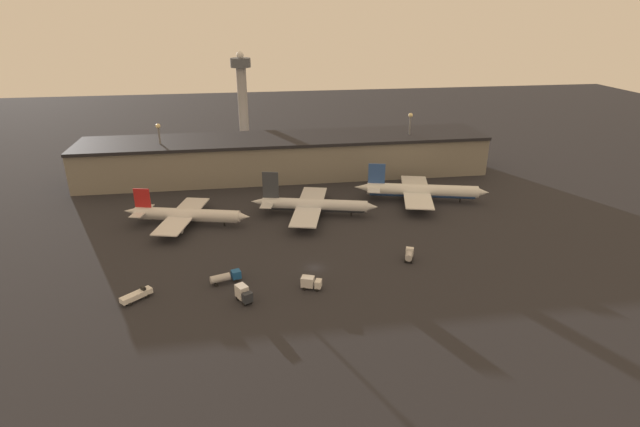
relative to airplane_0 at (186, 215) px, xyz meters
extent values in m
plane|color=#26262B|center=(36.25, -34.47, -3.29)|extent=(600.00, 600.00, 0.00)
cube|color=gray|center=(36.25, 45.13, 4.11)|extent=(161.75, 24.66, 14.81)
cube|color=black|center=(36.25, 45.13, 12.11)|extent=(161.75, 26.66, 1.20)
cylinder|color=silver|center=(0.48, -0.13, 0.22)|extent=(33.65, 12.17, 3.69)
cylinder|color=silver|center=(0.48, -0.13, -0.43)|extent=(31.87, 11.20, 3.14)
cone|color=silver|center=(17.90, -4.70, 0.22)|extent=(5.18, 4.52, 3.51)
cone|color=silver|center=(-17.13, 4.50, 0.49)|extent=(6.16, 4.45, 3.14)
cube|color=red|center=(-13.26, 3.48, 5.18)|extent=(5.10, 1.70, 6.23)
cube|color=silver|center=(-13.91, 3.66, 0.77)|extent=(6.39, 11.65, 0.24)
cube|color=silver|center=(-1.16, 0.30, -0.25)|extent=(15.68, 31.81, 0.36)
cylinder|color=gray|center=(2.01, 8.37, -1.51)|extent=(4.45, 3.00, 2.03)
cylinder|color=gray|center=(-2.36, -8.28, -1.51)|extent=(4.45, 3.00, 2.03)
cylinder|color=black|center=(11.93, -3.13, -2.46)|extent=(0.50, 0.50, 1.66)
cylinder|color=black|center=(-0.78, 1.73, -2.46)|extent=(0.50, 0.50, 1.66)
cylinder|color=black|center=(-1.53, -1.13, -2.46)|extent=(0.50, 0.50, 1.66)
cylinder|color=silver|center=(41.50, 1.72, 0.32)|extent=(34.66, 12.53, 3.81)
cylinder|color=#333842|center=(41.50, 1.72, -0.34)|extent=(32.83, 11.54, 3.24)
cone|color=silver|center=(59.45, -2.99, 0.32)|extent=(5.34, 4.66, 3.62)
cone|color=silver|center=(23.36, 6.49, 0.61)|extent=(6.35, 4.58, 3.24)
cube|color=#333842|center=(27.35, 5.44, 6.69)|extent=(5.26, 1.74, 8.93)
cube|color=silver|center=(26.67, 5.62, 0.89)|extent=(6.94, 13.37, 0.24)
cube|color=silver|center=(39.81, 2.17, -0.15)|extent=(17.16, 36.59, 0.36)
cylinder|color=gray|center=(43.36, 11.55, -1.45)|extent=(4.58, 3.09, 2.09)
cylinder|color=gray|center=(38.29, -7.75, -1.45)|extent=(4.58, 3.09, 2.09)
cylinder|color=black|center=(53.29, -1.37, -2.44)|extent=(0.50, 0.50, 1.71)
cylinder|color=black|center=(40.20, 3.64, -2.44)|extent=(0.50, 0.50, 1.71)
cylinder|color=black|center=(39.43, 0.69, -2.44)|extent=(0.50, 0.50, 1.71)
cylinder|color=white|center=(81.00, 8.61, 0.75)|extent=(38.54, 13.96, 4.26)
cylinder|color=#2D519E|center=(81.00, 8.61, 0.00)|extent=(36.51, 12.85, 3.62)
cone|color=white|center=(100.97, 3.36, 0.75)|extent=(5.97, 5.21, 4.04)
cone|color=white|center=(60.83, 13.91, 1.07)|extent=(7.09, 5.12, 3.62)
cube|color=#2D519E|center=(65.27, 12.74, 6.43)|extent=(5.86, 1.90, 7.11)
cube|color=white|center=(64.52, 12.94, 1.39)|extent=(7.24, 12.98, 0.24)
cube|color=white|center=(79.13, 9.10, 0.22)|extent=(17.74, 35.43, 0.36)
cylinder|color=gray|center=(82.68, 18.06, -1.20)|extent=(5.12, 3.45, 2.34)
cylinder|color=gray|center=(77.82, -0.45, -1.20)|extent=(5.12, 3.45, 2.34)
cylinder|color=black|center=(94.11, 5.16, -2.34)|extent=(0.50, 0.50, 1.92)
cylinder|color=black|center=(79.56, 10.75, -2.34)|extent=(0.50, 0.50, 1.92)
cylinder|color=black|center=(78.70, 7.45, -2.34)|extent=(0.50, 0.50, 1.92)
cube|color=white|center=(62.93, -32.84, -1.39)|extent=(2.42, 1.97, 2.38)
cylinder|color=#B7B7BC|center=(62.04, -35.03, -1.63)|extent=(2.81, 3.31, 1.89)
cylinder|color=black|center=(62.14, -32.71, -2.84)|extent=(0.83, 1.03, 0.90)
cylinder|color=black|center=(63.59, -33.31, -2.84)|extent=(0.83, 1.03, 0.90)
cylinder|color=black|center=(61.04, -35.39, -2.84)|extent=(0.83, 1.03, 0.90)
cylinder|color=black|center=(62.49, -35.99, -2.84)|extent=(0.83, 1.03, 0.90)
cube|color=#282D38|center=(18.33, -49.75, -1.39)|extent=(2.65, 2.35, 2.36)
cube|color=silver|center=(17.07, -47.46, -1.00)|extent=(3.40, 3.70, 3.15)
cylinder|color=black|center=(18.99, -49.22, -2.84)|extent=(0.92, 1.06, 0.90)
cylinder|color=black|center=(17.53, -50.02, -2.84)|extent=(0.92, 1.06, 0.90)
cylinder|color=black|center=(17.50, -46.51, -2.84)|extent=(0.92, 1.06, 0.90)
cylinder|color=black|center=(16.03, -47.31, -2.84)|extent=(0.92, 1.06, 0.90)
cube|color=white|center=(-7.59, -43.85, -1.93)|extent=(7.14, 6.57, 1.28)
cube|color=black|center=(-6.15, -42.59, -0.89)|extent=(1.48, 1.55, 0.80)
cylinder|color=black|center=(-6.25, -41.66, -2.84)|extent=(1.02, 0.98, 0.90)
cylinder|color=black|center=(-5.23, -42.83, -2.84)|extent=(1.02, 0.98, 0.90)
cylinder|color=black|center=(-9.95, -44.86, -2.84)|extent=(1.02, 0.98, 0.90)
cylinder|color=black|center=(-8.94, -46.03, -2.84)|extent=(1.02, 0.98, 0.90)
cube|color=white|center=(35.54, -45.65, -1.64)|extent=(2.18, 2.64, 1.87)
cube|color=silver|center=(33.05, -44.71, -1.33)|extent=(3.66, 3.20, 2.50)
cylinder|color=black|center=(35.70, -44.80, -2.84)|extent=(1.04, 0.85, 0.90)
cylinder|color=black|center=(35.11, -46.39, -2.84)|extent=(1.04, 0.85, 0.90)
cylinder|color=black|center=(32.75, -43.69, -2.84)|extent=(1.04, 0.85, 0.90)
cylinder|color=black|center=(32.15, -45.28, -2.84)|extent=(1.04, 0.85, 0.90)
cube|color=#195199|center=(15.67, -38.00, -1.55)|extent=(2.73, 2.66, 2.04)
cylinder|color=#B7B7BC|center=(11.74, -39.23, -1.63)|extent=(5.23, 3.26, 1.89)
cylinder|color=black|center=(15.14, -37.35, -2.84)|extent=(1.02, 0.77, 0.90)
cylinder|color=black|center=(15.61, -38.85, -2.84)|extent=(1.02, 0.77, 0.90)
cylinder|color=black|center=(10.32, -38.85, -2.84)|extent=(1.02, 0.77, 0.90)
cylinder|color=black|center=(10.78, -40.35, -2.84)|extent=(1.02, 0.77, 0.90)
cylinder|color=slate|center=(-12.04, 42.10, 7.83)|extent=(0.70, 0.70, 22.25)
sphere|color=beige|center=(-12.04, 42.10, 19.55)|extent=(1.80, 1.80, 1.80)
cylinder|color=slate|center=(86.43, 42.10, 8.34)|extent=(0.70, 0.70, 23.26)
sphere|color=beige|center=(86.43, 42.10, 20.57)|extent=(1.80, 1.80, 1.80)
cylinder|color=#99999E|center=(19.96, 83.43, 16.28)|extent=(4.40, 4.40, 39.15)
cylinder|color=#4C515B|center=(19.96, 83.43, 37.86)|extent=(9.00, 9.00, 4.00)
sphere|color=silver|center=(19.96, 83.43, 41.06)|extent=(3.20, 3.20, 3.20)
camera|label=1|loc=(19.83, -150.31, 60.94)|focal=28.00mm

